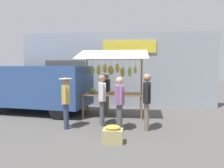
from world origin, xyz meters
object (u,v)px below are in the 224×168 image
Objects in this scene: shopper_in_grey_tee at (102,96)px; produce_crate_near at (113,135)px; shopper_in_striped_shirt at (66,99)px; parked_van at (31,85)px; market_stall at (112,75)px; shopper_with_ponytail at (147,97)px; shopper_with_shopping_bag at (119,100)px; vendor_with_sunhat at (107,90)px.

shopper_in_grey_tee is 3.22× the size of produce_crate_near.
parked_van is (2.11, -2.04, 0.22)m from shopper_in_striped_shirt.
produce_crate_near is (-0.30, 2.77, -1.35)m from market_stall.
shopper_with_ponytail is 1.06× the size of shopper_with_shopping_bag.
parked_van is at bearing -40.93° from produce_crate_near.
produce_crate_near is at bearing 162.27° from shopper_with_shopping_bag.
market_stall is 1.59× the size of shopper_with_shopping_bag.
produce_crate_near is (-0.50, 1.58, -0.72)m from shopper_in_grey_tee.
shopper_in_grey_tee is at bearing 80.36° from market_stall.
vendor_with_sunhat is at bearing 37.40° from shopper_with_ponytail.
shopper_in_striped_shirt is 2.94m from parked_van.
shopper_with_shopping_bag is 3.15× the size of produce_crate_near.
parked_van is at bearing 70.62° from shopper_with_ponytail.
parked_van is (3.74, -2.06, 0.22)m from shopper_with_shopping_bag.
shopper_with_ponytail is (-1.19, 1.57, -0.59)m from market_stall.
vendor_with_sunhat is 0.95× the size of shopper_with_ponytail.
produce_crate_near is at bearing -173.76° from shopper_in_grey_tee.
market_stall is 1.36m from shopper_in_grey_tee.
market_stall is at bearing -0.28° from shopper_with_shopping_bag.
shopper_in_grey_tee is 1.02× the size of shopper_with_shopping_bag.
market_stall is 1.61× the size of shopper_in_striped_shirt.
market_stall is at bearing -51.23° from shopper_in_striped_shirt.
parked_van is (3.15, -1.59, 0.20)m from shopper_in_grey_tee.
produce_crate_near is (-3.65, 3.17, -0.92)m from parked_van.
shopper_in_grey_tee is at bearing 5.52° from vendor_with_sunhat.
parked_van is at bearing -6.78° from market_stall.
shopper_in_grey_tee is at bearing 78.86° from shopper_with_ponytail.
shopper_with_shopping_bag is at bearing -104.75° from shopper_in_striped_shirt.
shopper_with_shopping_bag is at bearing -139.92° from shopper_in_grey_tee.
produce_crate_near is (0.89, 1.20, -0.76)m from shopper_with_ponytail.
shopper_in_striped_shirt is (0.95, 2.32, -0.03)m from vendor_with_sunhat.
market_stall is at bearing -21.08° from shopper_in_grey_tee.
shopper_in_striped_shirt is at bearing 144.51° from parked_van.
shopper_with_ponytail is at bearing -116.59° from shopper_in_grey_tee.
vendor_with_sunhat is (0.29, -0.68, -0.63)m from market_stall.
market_stall is 1.50× the size of shopper_with_ponytail.
vendor_with_sunhat reaches higher than shopper_in_striped_shirt.
shopper_in_striped_shirt is at bearing -19.39° from vendor_with_sunhat.
vendor_with_sunhat is 0.99× the size of shopper_in_grey_tee.
vendor_with_sunhat is at bearing -36.38° from shopper_in_striped_shirt.
market_stall reaches higher than produce_crate_near.
shopper_with_shopping_bag is (-0.68, 2.34, -0.03)m from vendor_with_sunhat.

